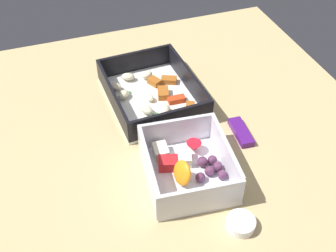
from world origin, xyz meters
The scene contains 5 objects.
table_surface centered at (0.00, 0.00, 1.00)cm, with size 80.00×80.00×2.00cm, color tan.
pasta_container centered at (-11.75, 1.35, 3.52)cm, with size 21.60×17.43×5.11cm.
fruit_bowl centered at (8.69, 1.03, 3.95)cm, with size 16.74×14.87×5.87cm.
candy_bar centered at (3.13, 13.58, 2.60)cm, with size 7.00×2.40×1.20cm, color #51197A.
paper_cup_liner centered at (20.70, 4.76, 2.78)cm, with size 4.34×4.34×1.56cm, color white.
Camera 1 is at (49.41, -16.49, 54.45)cm, focal length 43.99 mm.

